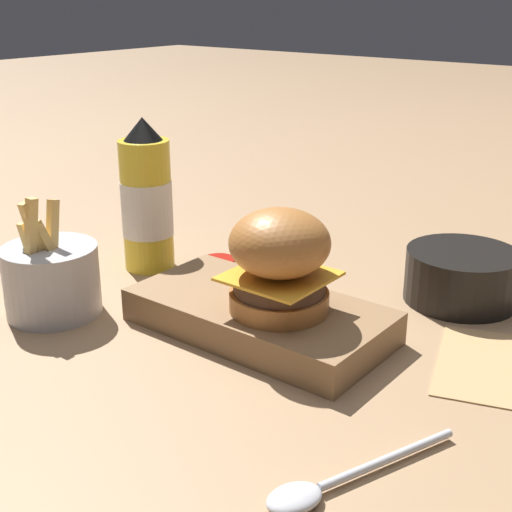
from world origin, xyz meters
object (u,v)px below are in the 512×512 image
(burger, at_px, (281,260))
(fries_basket, at_px, (51,279))
(ketchup_bottle, at_px, (147,201))
(side_bowl, at_px, (462,275))
(serving_board, at_px, (256,315))
(spoon, at_px, (322,487))

(burger, distance_m, fries_basket, 0.27)
(ketchup_bottle, relative_size, side_bowl, 1.51)
(serving_board, xyz_separation_m, fries_basket, (-0.21, -0.11, 0.02))
(side_bowl, bearing_deg, fries_basket, -137.82)
(serving_board, height_order, side_bowl, side_bowl)
(burger, xyz_separation_m, spoon, (0.17, -0.18, -0.09))
(ketchup_bottle, bearing_deg, side_bowl, 22.03)
(serving_board, height_order, fries_basket, fries_basket)
(ketchup_bottle, relative_size, fries_basket, 1.41)
(ketchup_bottle, bearing_deg, serving_board, -15.20)
(serving_board, bearing_deg, fries_basket, -153.04)
(side_bowl, bearing_deg, spoon, -81.15)
(ketchup_bottle, xyz_separation_m, fries_basket, (0.02, -0.17, -0.05))
(ketchup_bottle, height_order, side_bowl, ketchup_bottle)
(serving_board, relative_size, ketchup_bottle, 1.40)
(serving_board, distance_m, fries_basket, 0.24)
(fries_basket, relative_size, spoon, 0.82)
(fries_basket, distance_m, spoon, 0.42)
(fries_basket, relative_size, side_bowl, 1.07)
(serving_board, distance_m, spoon, 0.27)
(ketchup_bottle, distance_m, spoon, 0.50)
(serving_board, height_order, spoon, serving_board)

